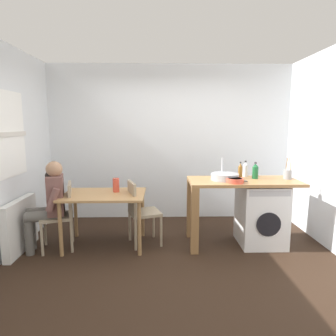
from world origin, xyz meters
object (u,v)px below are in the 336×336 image
object	(u,v)px
chair_opposite	(140,209)
bottle_clear_small	(255,171)
dining_table	(104,200)
bottle_squat_brown	(245,169)
chair_person_seat	(63,212)
seated_person	(49,201)
vase	(116,185)
bottle_tall_green	(240,171)
washing_machine	(261,214)
utensil_crock	(288,174)
mixing_bowl	(235,180)

from	to	relation	value
chair_opposite	bottle_clear_small	bearing A→B (deg)	74.17
chair_opposite	bottle_clear_small	size ratio (longest dim) A/B	3.87
dining_table	bottle_squat_brown	xyz separation A→B (m)	(2.01, 0.26, 0.38)
dining_table	chair_person_seat	bearing A→B (deg)	-171.71
seated_person	vase	world-z (taller)	seated_person
seated_person	bottle_clear_small	distance (m)	2.84
seated_person	bottle_tall_green	size ratio (longest dim) A/B	5.07
seated_person	bottle_tall_green	distance (m)	2.63
washing_machine	vase	distance (m)	2.07
utensil_crock	vase	size ratio (longest dim) A/B	1.54
bottle_tall_green	mixing_bowl	size ratio (longest dim) A/B	1.05
chair_person_seat	washing_machine	xyz separation A→B (m)	(2.72, 0.09, -0.08)
bottle_tall_green	vase	distance (m)	1.75
washing_machine	utensil_crock	distance (m)	0.67
bottle_squat_brown	bottle_clear_small	size ratio (longest dim) A/B	1.00
chair_person_seat	mixing_bowl	distance (m)	2.34
bottle_clear_small	bottle_tall_green	bearing A→B (deg)	178.68
chair_person_seat	vase	size ratio (longest dim) A/B	4.63
dining_table	bottle_clear_small	size ratio (longest dim) A/B	4.73
chair_person_seat	dining_table	bearing A→B (deg)	-97.34
seated_person	mixing_bowl	bearing A→B (deg)	-107.22
chair_opposite	bottle_clear_small	distance (m)	1.70
chair_opposite	bottle_squat_brown	size ratio (longest dim) A/B	3.87
bottle_tall_green	bottle_squat_brown	distance (m)	0.19
washing_machine	vase	size ratio (longest dim) A/B	4.42
bottle_squat_brown	mixing_bowl	xyz separation A→B (m)	(-0.26, -0.45, -0.07)
bottle_clear_small	chair_opposite	bearing A→B (deg)	-177.36
bottle_squat_brown	utensil_crock	distance (m)	0.57
bottle_squat_brown	vase	xyz separation A→B (m)	(-1.86, -0.16, -0.19)
dining_table	mixing_bowl	xyz separation A→B (m)	(1.75, -0.19, 0.31)
chair_opposite	seated_person	bearing A→B (deg)	-101.25
chair_person_seat	chair_opposite	bearing A→B (deg)	-99.73
washing_machine	mixing_bowl	distance (m)	0.71
vase	utensil_crock	bearing A→B (deg)	-0.98
dining_table	chair_opposite	world-z (taller)	chair_opposite
dining_table	bottle_squat_brown	distance (m)	2.06
bottle_squat_brown	vase	size ratio (longest dim) A/B	1.20
utensil_crock	bottle_clear_small	bearing A→B (deg)	174.55
utensil_crock	dining_table	bearing A→B (deg)	-178.67
utensil_crock	vase	world-z (taller)	utensil_crock
chair_person_seat	bottle_clear_small	distance (m)	2.71
bottle_tall_green	utensil_crock	world-z (taller)	utensil_crock
chair_person_seat	bottle_squat_brown	size ratio (longest dim) A/B	3.87
chair_opposite	utensil_crock	xyz separation A→B (m)	(2.06, 0.03, 0.48)
washing_machine	vase	xyz separation A→B (m)	(-2.03, 0.09, 0.41)
bottle_tall_green	bottle_squat_brown	world-z (taller)	bottle_tall_green
chair_person_seat	bottle_tall_green	xyz separation A→B (m)	(2.44, 0.19, 0.52)
chair_person_seat	bottle_squat_brown	distance (m)	2.63
chair_person_seat	washing_machine	bearing A→B (deg)	-103.82
dining_table	bottle_squat_brown	world-z (taller)	bottle_squat_brown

